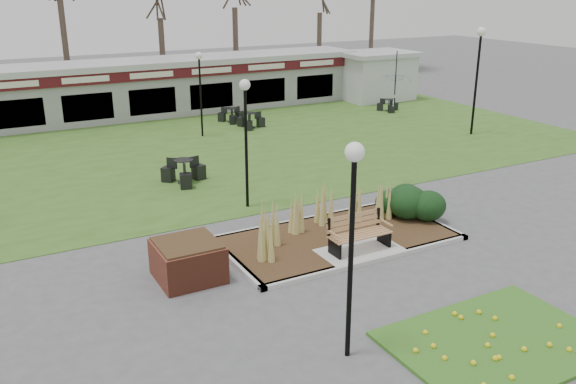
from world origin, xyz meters
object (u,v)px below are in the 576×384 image
food_pavilion (144,88)px  bistro_set_a (184,175)px  lamp_post_mid_right (200,76)px  lamp_post_far_right (479,57)px  brick_planter (188,260)px  bistro_set_d (389,107)px  lamp_post_near_left (245,116)px  lamp_post_near_right (353,205)px  park_bench (358,232)px  patio_umbrella (395,90)px  service_hut (376,75)px  bistro_set_c (250,123)px  bistro_set_b (231,117)px

food_pavilion → bistro_set_a: 12.19m
lamp_post_mid_right → lamp_post_far_right: (11.15, -5.65, 0.76)m
brick_planter → bistro_set_d: size_ratio=1.24×
lamp_post_near_left → lamp_post_far_right: (13.24, 3.78, 0.60)m
lamp_post_near_left → lamp_post_mid_right: bearing=77.5°
lamp_post_near_right → bistro_set_d: bearing=50.8°
bistro_set_a → lamp_post_mid_right: bearing=63.9°
lamp_post_near_right → bistro_set_a: (0.77, 11.50, -2.77)m
park_bench → food_pavilion: size_ratio=0.07×
bistro_set_d → patio_umbrella: (-0.94, -1.65, 1.25)m
food_pavilion → patio_umbrella: 13.07m
brick_planter → bistro_set_d: 21.34m
brick_planter → patio_umbrella: patio_umbrella is taller
brick_planter → service_hut: 24.71m
lamp_post_far_right → patio_umbrella: lamp_post_far_right is taller
service_hut → patio_umbrella: service_hut is taller
food_pavilion → lamp_post_near_right: bearing=-96.9°
lamp_post_near_left → patio_umbrella: bearing=34.1°
food_pavilion → bistro_set_c: 6.57m
park_bench → bistro_set_c: bearing=75.8°
lamp_post_near_left → bistro_set_d: lamp_post_near_left is taller
service_hut → bistro_set_a: 18.52m
brick_planter → lamp_post_near_left: lamp_post_near_left is taller
lamp_post_mid_right → bistro_set_d: (11.01, 0.46, -2.55)m
brick_planter → lamp_post_near_right: bearing=-70.7°
bistro_set_c → lamp_post_far_right: bearing=-35.5°
brick_planter → bistro_set_b: 17.10m
service_hut → bistro_set_c: size_ratio=3.16×
bistro_set_c → food_pavilion: bearing=124.2°
bistro_set_d → bistro_set_a: bearing=-154.7°
lamp_post_mid_right → bistro_set_b: lamp_post_mid_right is taller
lamp_post_mid_right → food_pavilion: bearing=99.7°
food_pavilion → lamp_post_near_left: bearing=-94.1°
bistro_set_d → patio_umbrella: 2.28m
bistro_set_a → bistro_set_c: bistro_set_a is taller
food_pavilion → bistro_set_b: food_pavilion is taller
lamp_post_near_left → lamp_post_mid_right: size_ratio=1.06×
lamp_post_near_right → lamp_post_mid_right: lamp_post_near_right is taller
lamp_post_near_right → bistro_set_a: 11.86m
lamp_post_near_left → bistro_set_b: size_ratio=3.10×
park_bench → brick_planter: bearing=170.3°
service_hut → lamp_post_far_right: bearing=-98.2°
bistro_set_a → brick_planter: bearing=-108.5°
lamp_post_far_right → food_pavilion: bearing=136.8°
lamp_post_mid_right → bistro_set_d: 11.31m
park_bench → lamp_post_near_right: bearing=-127.0°
lamp_post_near_left → lamp_post_far_right: size_ratio=0.83×
bistro_set_a → bistro_set_c: 8.72m
food_pavilion → bistro_set_d: 13.18m
service_hut → lamp_post_mid_right: bearing=-163.1°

